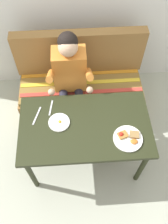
# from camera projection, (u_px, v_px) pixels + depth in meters

# --- Properties ---
(ground_plane) EXTENTS (8.00, 8.00, 0.00)m
(ground_plane) POSITION_uv_depth(u_px,v_px,m) (85.00, 156.00, 2.80)
(ground_plane) COLOR #ABB09D
(table) EXTENTS (1.20, 0.70, 0.73)m
(table) POSITION_uv_depth(u_px,v_px,m) (85.00, 130.00, 2.26)
(table) COLOR black
(table) RESTS_ON ground
(couch) EXTENTS (1.44, 0.56, 1.00)m
(couch) POSITION_uv_depth(u_px,v_px,m) (81.00, 87.00, 2.94)
(couch) COLOR olive
(couch) RESTS_ON ground
(person) EXTENTS (0.45, 0.61, 1.21)m
(person) POSITION_uv_depth(u_px,v_px,m) (70.00, 76.00, 2.50)
(person) COLOR orange
(person) RESTS_ON ground
(plate_breakfast) EXTENTS (0.26, 0.26, 0.05)m
(plate_breakfast) POSITION_uv_depth(u_px,v_px,m) (128.00, 138.00, 2.11)
(plate_breakfast) COLOR white
(plate_breakfast) RESTS_ON table
(plate_eggs) EXTENTS (0.19, 0.19, 0.04)m
(plate_eggs) POSITION_uv_depth(u_px,v_px,m) (59.00, 122.00, 2.20)
(plate_eggs) COLOR white
(plate_eggs) RESTS_ON table
(fork) EXTENTS (0.04, 0.17, 0.00)m
(fork) POSITION_uv_depth(u_px,v_px,m) (51.00, 108.00, 2.29)
(fork) COLOR silver
(fork) RESTS_ON table
(knife) EXTENTS (0.08, 0.19, 0.00)m
(knife) POSITION_uv_depth(u_px,v_px,m) (37.00, 116.00, 2.24)
(knife) COLOR silver
(knife) RESTS_ON table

